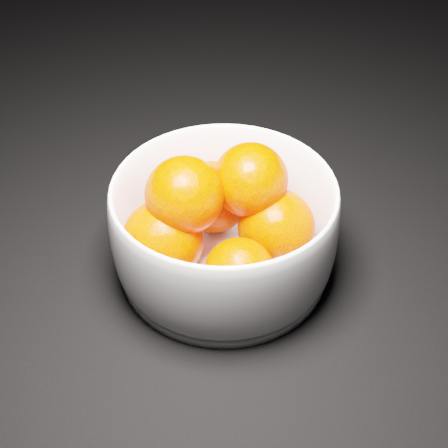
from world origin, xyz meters
The scene contains 2 objects.
bowl centered at (-0.20, -0.25, 0.05)m, with size 0.20×0.20×0.10m.
orange_pile centered at (-0.21, -0.25, 0.06)m, with size 0.14×0.15×0.11m.
Camera 1 is at (0.05, -0.56, 0.41)m, focal length 50.00 mm.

